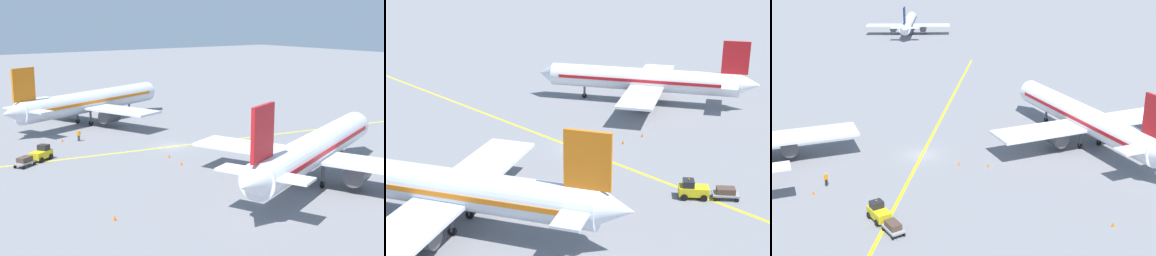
# 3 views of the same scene
# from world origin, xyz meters

# --- Properties ---
(ground_plane) EXTENTS (400.00, 400.00, 0.00)m
(ground_plane) POSITION_xyz_m (0.00, 0.00, 0.00)
(ground_plane) COLOR slate
(apron_yellow_centreline) EXTENTS (17.75, 118.80, 0.01)m
(apron_yellow_centreline) POSITION_xyz_m (0.00, 0.00, 0.00)
(apron_yellow_centreline) COLOR yellow
(apron_yellow_centreline) RESTS_ON ground
(airplane_at_gate) EXTENTS (28.07, 34.34, 10.60)m
(airplane_at_gate) POSITION_xyz_m (-22.37, -2.17, 3.71)
(airplane_at_gate) COLOR silver
(airplane_at_gate) RESTS_ON ground
(airplane_adjacent_stand) EXTENTS (27.89, 34.00, 10.60)m
(airplane_adjacent_stand) POSITION_xyz_m (22.83, 3.96, 3.71)
(airplane_adjacent_stand) COLOR white
(airplane_adjacent_stand) RESTS_ON ground
(baggage_tug_white) EXTENTS (2.90, 3.34, 2.11)m
(baggage_tug_white) POSITION_xyz_m (-3.52, -17.62, 0.90)
(baggage_tug_white) COLOR gold
(baggage_tug_white) RESTS_ON ground
(baggage_cart_trailing) EXTENTS (2.58, 2.94, 1.24)m
(baggage_cart_trailing) POSITION_xyz_m (-1.74, -20.40, 0.76)
(baggage_cart_trailing) COLOR gray
(baggage_cart_trailing) RESTS_ON ground
(ground_crew_worker) EXTENTS (0.39, 0.48, 1.68)m
(ground_crew_worker) POSITION_xyz_m (-10.80, -9.39, 0.91)
(ground_crew_worker) COLOR #23232D
(ground_crew_worker) RESTS_ON ground
(traffic_cone_near_nose) EXTENTS (0.32, 0.32, 0.55)m
(traffic_cone_near_nose) POSITION_xyz_m (4.97, -3.67, 0.28)
(traffic_cone_near_nose) COLOR orange
(traffic_cone_near_nose) RESTS_ON ground
(traffic_cone_by_wingtip) EXTENTS (0.32, 0.32, 0.55)m
(traffic_cone_by_wingtip) POSITION_xyz_m (8.72, -4.27, 0.28)
(traffic_cone_by_wingtip) COLOR orange
(traffic_cone_by_wingtip) RESTS_ON ground
(traffic_cone_far_edge) EXTENTS (0.32, 0.32, 0.55)m
(traffic_cone_far_edge) POSITION_xyz_m (-11.80, -11.59, 0.28)
(traffic_cone_far_edge) COLOR orange
(traffic_cone_far_edge) RESTS_ON ground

